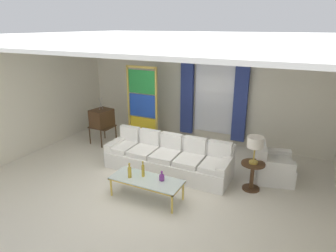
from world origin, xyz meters
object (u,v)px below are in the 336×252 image
object	(u,v)px
armchair_white	(271,167)
bottle_crystal_tall	(162,177)
stained_glass_divider	(142,107)
peacock_figurine	(147,142)
vintage_tv	(102,119)
couch_white_long	(169,158)
coffee_table	(146,181)
table_lamp_brass	(255,143)
bottle_blue_decanter	(130,172)
bottle_amber_squat	(143,170)
round_side_table	(252,174)

from	to	relation	value
armchair_white	bottle_crystal_tall	bearing A→B (deg)	-134.87
stained_glass_divider	peacock_figurine	bearing A→B (deg)	-50.11
peacock_figurine	vintage_tv	bearing A→B (deg)	-175.84
couch_white_long	coffee_table	xyz separation A→B (m)	(0.13, -1.25, 0.07)
table_lamp_brass	couch_white_long	bearing A→B (deg)	179.62
stained_glass_divider	vintage_tv	bearing A→B (deg)	-151.56
bottle_blue_decanter	bottle_crystal_tall	bearing A→B (deg)	16.08
bottle_amber_squat	armchair_white	distance (m)	2.84
armchair_white	stained_glass_divider	world-z (taller)	stained_glass_divider
bottle_crystal_tall	armchair_white	size ratio (longest dim) A/B	0.20
couch_white_long	peacock_figurine	world-z (taller)	couch_white_long
bottle_crystal_tall	round_side_table	bearing A→B (deg)	37.56
armchair_white	peacock_figurine	world-z (taller)	armchair_white
couch_white_long	bottle_crystal_tall	world-z (taller)	couch_white_long
bottle_blue_decanter	vintage_tv	size ratio (longest dim) A/B	0.23
vintage_tv	armchair_white	distance (m)	4.67
vintage_tv	round_side_table	distance (m)	4.44
bottle_crystal_tall	vintage_tv	bearing A→B (deg)	147.18
vintage_tv	table_lamp_brass	bearing A→B (deg)	-9.21
table_lamp_brass	bottle_amber_squat	bearing A→B (deg)	-148.34
stained_glass_divider	bottle_crystal_tall	bearing A→B (deg)	-52.26
bottle_crystal_tall	table_lamp_brass	xyz separation A→B (m)	(1.49, 1.15, 0.55)
coffee_table	stained_glass_divider	size ratio (longest dim) A/B	0.65
stained_glass_divider	table_lamp_brass	world-z (taller)	stained_glass_divider
bottle_blue_decanter	table_lamp_brass	bearing A→B (deg)	32.15
round_side_table	bottle_blue_decanter	bearing A→B (deg)	-147.85
coffee_table	armchair_white	distance (m)	2.79
bottle_blue_decanter	peacock_figurine	world-z (taller)	bottle_blue_decanter
bottle_blue_decanter	bottle_crystal_tall	xyz separation A→B (m)	(0.61, 0.18, -0.06)
bottle_amber_squat	bottle_blue_decanter	bearing A→B (deg)	-143.66
bottle_crystal_tall	round_side_table	size ratio (longest dim) A/B	0.34
couch_white_long	bottle_blue_decanter	xyz separation A→B (m)	(-0.20, -1.34, 0.23)
coffee_table	table_lamp_brass	xyz separation A→B (m)	(1.78, 1.24, 0.65)
bottle_crystal_tall	bottle_amber_squat	world-z (taller)	bottle_amber_squat
coffee_table	stained_glass_divider	world-z (taller)	stained_glass_divider
bottle_crystal_tall	stained_glass_divider	bearing A→B (deg)	127.74
bottle_amber_squat	stained_glass_divider	size ratio (longest dim) A/B	0.15
bottle_crystal_tall	peacock_figurine	bearing A→B (deg)	127.23
coffee_table	table_lamp_brass	world-z (taller)	table_lamp_brass
bottle_amber_squat	stained_glass_divider	distance (m)	2.88
bottle_blue_decanter	bottle_amber_squat	distance (m)	0.26
peacock_figurine	stained_glass_divider	bearing A→B (deg)	129.89
bottle_amber_squat	round_side_table	world-z (taller)	bottle_amber_squat
armchair_white	couch_white_long	bearing A→B (deg)	-164.13
bottle_blue_decanter	armchair_white	world-z (taller)	armchair_white
bottle_crystal_tall	round_side_table	distance (m)	1.88
couch_white_long	coffee_table	world-z (taller)	couch_white_long
peacock_figurine	table_lamp_brass	world-z (taller)	table_lamp_brass
round_side_table	peacock_figurine	bearing A→B (deg)	164.79
coffee_table	stained_glass_divider	distance (m)	3.03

